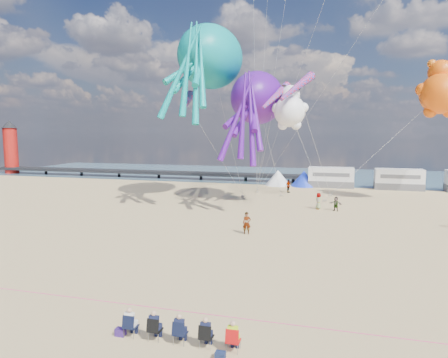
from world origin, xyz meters
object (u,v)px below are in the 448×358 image
Objects in this scene: tent_white at (278,178)px; windsock_right at (275,96)px; spectator_row at (180,328)px; sandbag_b at (281,196)px; lighthouse at (11,151)px; windsock_mid at (297,87)px; motorhome_1 at (399,179)px; beachgoer_4 at (336,204)px; tent_blue at (304,178)px; sandbag_e at (257,192)px; beachgoer_3 at (288,186)px; sandbag_d at (330,195)px; kite_octopus_purple at (257,98)px; standing_person at (247,223)px; sandbag_a at (243,196)px; windsock_left at (186,102)px; beachgoer_0 at (319,201)px; kite_teddy_orange at (441,94)px; motorhome_0 at (331,177)px; cooler_purple at (121,332)px; cooler_navy at (220,356)px; kite_octopus_teal at (211,57)px; kite_panda at (290,111)px; sandbag_c at (325,201)px.

tent_white is 0.71× the size of windsock_right.
spectator_row is 12.20× the size of sandbag_b.
windsock_mid reaches higher than lighthouse.
motorhome_1 is 1.08× the size of spectator_row.
beachgoer_4 is 0.27× the size of windsock_right.
tent_blue is 10.45m from sandbag_e.
beachgoer_3 is 12.95m from beachgoer_4.
sandbag_b is 6.42m from sandbag_d.
beachgoer_4 reaches higher than spectator_row.
kite_octopus_purple reaches higher than lighthouse.
lighthouse is 4.90× the size of standing_person.
beachgoer_3 reaches higher than sandbag_b.
beachgoer_4 is at bearing 34.21° from windsock_mid.
motorhome_1 reaches higher than tent_white.
beachgoer_3 is 3.73× the size of sandbag_a.
tent_white is 22.47m from windsock_right.
windsock_mid reaches higher than windsock_left.
kite_teddy_orange is at bearing 122.32° from beachgoer_0.
windsock_left is at bearing -133.34° from motorhome_0.
cooler_navy is (4.51, -0.60, -0.01)m from cooler_purple.
kite_teddy_orange reaches higher than windsock_left.
spectator_row is at bearing -107.61° from motorhome_1.
kite_octopus_teal is (-7.84, -5.67, 16.90)m from sandbag_b.
beachgoer_3 is (-1.62, -7.06, -0.27)m from tent_blue.
spectator_row reaches higher than sandbag_a.
motorhome_0 is 0.52× the size of kite_octopus_purple.
sandbag_b is (-2.35, 37.91, -0.04)m from cooler_navy.
beachgoer_4 is 21.95m from kite_octopus_teal.
windsock_right reaches higher than beachgoer_4.
spectator_row is at bearing -132.46° from kite_teddy_orange.
sandbag_d is at bearing 16.18° from sandbag_b.
standing_person is 18.45m from sandbag_a.
kite_panda reaches higher than motorhome_1.
motorhome_1 is at bearing 22.24° from windsock_left.
standing_person reaches higher than sandbag_b.
sandbag_c is (-1.26, 5.46, -0.65)m from beachgoer_4.
lighthouse is 62.20m from motorhome_0.
beachgoer_0 is at bearing 53.87° from standing_person.
sandbag_c is (5.95, 17.26, -0.81)m from standing_person.
beachgoer_0 is at bearing 40.68° from windsock_right.
sandbag_c is 20.24m from windsock_left.
windsock_left reaches higher than standing_person.
beachgoer_0 is 12.44m from windsock_mid.
kite_octopus_teal is at bearing 104.78° from spectator_row.
sandbag_d is (10.87, 3.60, 0.00)m from sandbag_a.
motorhome_1 is 13.20× the size of sandbag_e.
beachgoer_4 is (0.61, -18.42, -0.74)m from motorhome_0.
tent_white reaches higher than spectator_row.
beachgoer_4 is (6.23, -11.35, -0.17)m from beachgoer_3.
motorhome_1 is 51.01m from cooler_purple.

